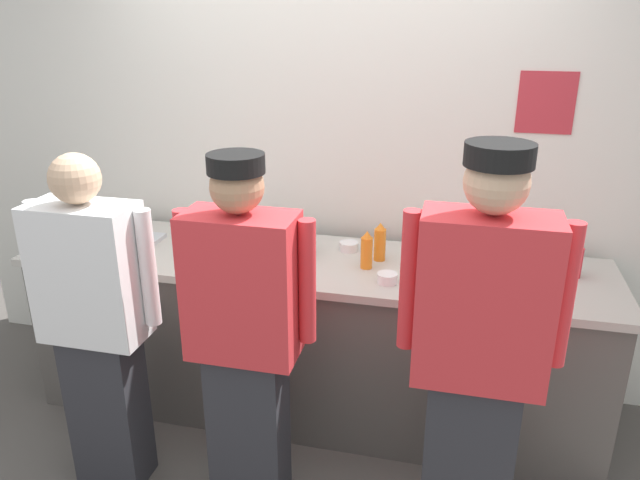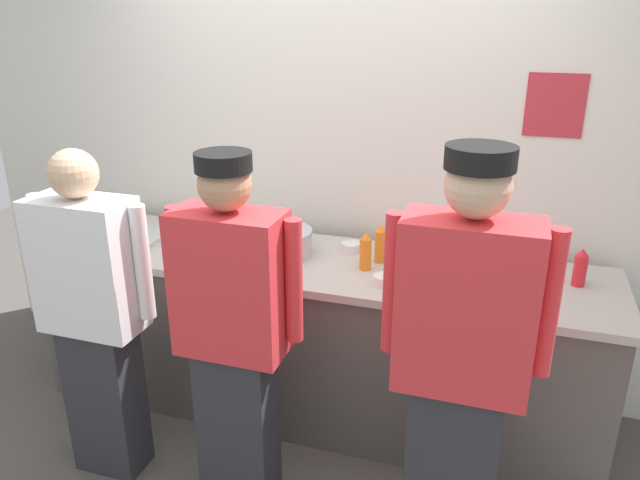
{
  "view_description": "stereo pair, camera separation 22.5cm",
  "coord_description": "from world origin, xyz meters",
  "px_view_note": "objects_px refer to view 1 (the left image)",
  "views": [
    {
      "loc": [
        0.72,
        -2.42,
        2.13
      ],
      "look_at": [
        0.05,
        0.37,
        1.03
      ],
      "focal_mm": 34.09,
      "sensor_mm": 36.0,
      "label": 1
    },
    {
      "loc": [
        0.94,
        -2.36,
        2.13
      ],
      "look_at": [
        0.05,
        0.37,
        1.03
      ],
      "focal_mm": 34.09,
      "sensor_mm": 36.0,
      "label": 2
    }
  ],
  "objects_px": {
    "mixing_bowl_steel": "(278,243)",
    "ramekin_orange_sauce": "(525,274)",
    "squeeze_bottle_secondary": "(367,250)",
    "ramekin_green_sauce": "(349,246)",
    "plate_stack_rear": "(227,246)",
    "squeeze_bottle_spare": "(576,260)",
    "squeeze_bottle_primary": "(380,242)",
    "chef_near_left": "(96,321)",
    "plate_stack_front": "(435,253)",
    "ramekin_red_sauce": "(233,235)",
    "sheet_tray": "(118,240)",
    "chef_center": "(244,334)",
    "chef_far_right": "(478,355)",
    "ramekin_yellow_sauce": "(387,278)"
  },
  "relations": [
    {
      "from": "ramekin_orange_sauce",
      "to": "ramekin_yellow_sauce",
      "type": "distance_m",
      "value": 0.67
    },
    {
      "from": "mixing_bowl_steel",
      "to": "ramekin_yellow_sauce",
      "type": "distance_m",
      "value": 0.64
    },
    {
      "from": "plate_stack_rear",
      "to": "sheet_tray",
      "type": "relative_size",
      "value": 0.43
    },
    {
      "from": "chef_far_right",
      "to": "squeeze_bottle_primary",
      "type": "distance_m",
      "value": 0.98
    },
    {
      "from": "ramekin_orange_sauce",
      "to": "ramekin_yellow_sauce",
      "type": "bearing_deg",
      "value": -162.26
    },
    {
      "from": "chef_far_right",
      "to": "squeeze_bottle_secondary",
      "type": "height_order",
      "value": "chef_far_right"
    },
    {
      "from": "chef_far_right",
      "to": "ramekin_yellow_sauce",
      "type": "height_order",
      "value": "chef_far_right"
    },
    {
      "from": "chef_far_right",
      "to": "squeeze_bottle_spare",
      "type": "xyz_separation_m",
      "value": [
        0.45,
        0.86,
        0.08
      ]
    },
    {
      "from": "chef_far_right",
      "to": "sheet_tray",
      "type": "xyz_separation_m",
      "value": [
        -1.94,
        0.75,
        0.0
      ]
    },
    {
      "from": "plate_stack_rear",
      "to": "plate_stack_front",
      "type": "bearing_deg",
      "value": 7.49
    },
    {
      "from": "squeeze_bottle_secondary",
      "to": "ramekin_yellow_sauce",
      "type": "distance_m",
      "value": 0.21
    },
    {
      "from": "mixing_bowl_steel",
      "to": "squeeze_bottle_primary",
      "type": "height_order",
      "value": "squeeze_bottle_primary"
    },
    {
      "from": "mixing_bowl_steel",
      "to": "ramekin_green_sauce",
      "type": "height_order",
      "value": "mixing_bowl_steel"
    },
    {
      "from": "chef_center",
      "to": "ramekin_orange_sauce",
      "type": "relative_size",
      "value": 16.39
    },
    {
      "from": "chef_center",
      "to": "plate_stack_rear",
      "type": "height_order",
      "value": "chef_center"
    },
    {
      "from": "chef_near_left",
      "to": "ramekin_yellow_sauce",
      "type": "distance_m",
      "value": 1.33
    },
    {
      "from": "mixing_bowl_steel",
      "to": "sheet_tray",
      "type": "relative_size",
      "value": 0.76
    },
    {
      "from": "mixing_bowl_steel",
      "to": "chef_near_left",
      "type": "bearing_deg",
      "value": -128.59
    },
    {
      "from": "ramekin_green_sauce",
      "to": "sheet_tray",
      "type": "bearing_deg",
      "value": -171.72
    },
    {
      "from": "squeeze_bottle_primary",
      "to": "squeeze_bottle_secondary",
      "type": "bearing_deg",
      "value": -112.48
    },
    {
      "from": "chef_center",
      "to": "sheet_tray",
      "type": "relative_size",
      "value": 3.6
    },
    {
      "from": "chef_near_left",
      "to": "chef_far_right",
      "type": "xyz_separation_m",
      "value": [
        1.63,
        -0.02,
        0.08
      ]
    },
    {
      "from": "chef_center",
      "to": "squeeze_bottle_secondary",
      "type": "relative_size",
      "value": 8.32
    },
    {
      "from": "squeeze_bottle_secondary",
      "to": "plate_stack_rear",
      "type": "bearing_deg",
      "value": 175.73
    },
    {
      "from": "chef_far_right",
      "to": "squeeze_bottle_spare",
      "type": "height_order",
      "value": "chef_far_right"
    },
    {
      "from": "chef_center",
      "to": "ramekin_green_sauce",
      "type": "relative_size",
      "value": 15.92
    },
    {
      "from": "plate_stack_front",
      "to": "ramekin_green_sauce",
      "type": "xyz_separation_m",
      "value": [
        -0.46,
        0.01,
        -0.0
      ]
    },
    {
      "from": "chef_center",
      "to": "plate_stack_front",
      "type": "relative_size",
      "value": 7.74
    },
    {
      "from": "plate_stack_front",
      "to": "ramekin_red_sauce",
      "type": "relative_size",
      "value": 2.21
    },
    {
      "from": "plate_stack_rear",
      "to": "squeeze_bottle_spare",
      "type": "bearing_deg",
      "value": 2.32
    },
    {
      "from": "sheet_tray",
      "to": "ramekin_green_sauce",
      "type": "xyz_separation_m",
      "value": [
        1.27,
        0.18,
        0.01
      ]
    },
    {
      "from": "squeeze_bottle_secondary",
      "to": "ramekin_green_sauce",
      "type": "xyz_separation_m",
      "value": [
        -0.13,
        0.21,
        -0.07
      ]
    },
    {
      "from": "chef_far_right",
      "to": "squeeze_bottle_secondary",
      "type": "xyz_separation_m",
      "value": [
        -0.54,
        0.73,
        0.08
      ]
    },
    {
      "from": "squeeze_bottle_primary",
      "to": "ramekin_orange_sauce",
      "type": "relative_size",
      "value": 2.04
    },
    {
      "from": "squeeze_bottle_primary",
      "to": "ramekin_yellow_sauce",
      "type": "bearing_deg",
      "value": -74.12
    },
    {
      "from": "plate_stack_rear",
      "to": "squeeze_bottle_secondary",
      "type": "distance_m",
      "value": 0.77
    },
    {
      "from": "plate_stack_front",
      "to": "ramekin_red_sauce",
      "type": "xyz_separation_m",
      "value": [
        -1.13,
        0.03,
        -0.01
      ]
    },
    {
      "from": "sheet_tray",
      "to": "ramekin_red_sauce",
      "type": "bearing_deg",
      "value": 19.17
    },
    {
      "from": "chef_center",
      "to": "squeeze_bottle_primary",
      "type": "xyz_separation_m",
      "value": [
        0.44,
        0.81,
        0.14
      ]
    },
    {
      "from": "plate_stack_rear",
      "to": "mixing_bowl_steel",
      "type": "height_order",
      "value": "mixing_bowl_steel"
    },
    {
      "from": "chef_center",
      "to": "mixing_bowl_steel",
      "type": "xyz_separation_m",
      "value": [
        -0.08,
        0.75,
        0.11
      ]
    },
    {
      "from": "mixing_bowl_steel",
      "to": "ramekin_orange_sauce",
      "type": "height_order",
      "value": "mixing_bowl_steel"
    },
    {
      "from": "chef_near_left",
      "to": "plate_stack_front",
      "type": "relative_size",
      "value": 7.59
    },
    {
      "from": "ramekin_green_sauce",
      "to": "squeeze_bottle_primary",
      "type": "bearing_deg",
      "value": -26.76
    },
    {
      "from": "ramekin_yellow_sauce",
      "to": "mixing_bowl_steel",
      "type": "bearing_deg",
      "value": 160.91
    },
    {
      "from": "ramekin_green_sauce",
      "to": "squeeze_bottle_secondary",
      "type": "bearing_deg",
      "value": -58.07
    },
    {
      "from": "chef_center",
      "to": "ramekin_yellow_sauce",
      "type": "xyz_separation_m",
      "value": [
        0.52,
        0.54,
        0.07
      ]
    },
    {
      "from": "chef_center",
      "to": "ramekin_yellow_sauce",
      "type": "distance_m",
      "value": 0.75
    },
    {
      "from": "chef_near_left",
      "to": "ramekin_red_sauce",
      "type": "relative_size",
      "value": 16.75
    },
    {
      "from": "mixing_bowl_steel",
      "to": "squeeze_bottle_primary",
      "type": "relative_size",
      "value": 1.7
    }
  ]
}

